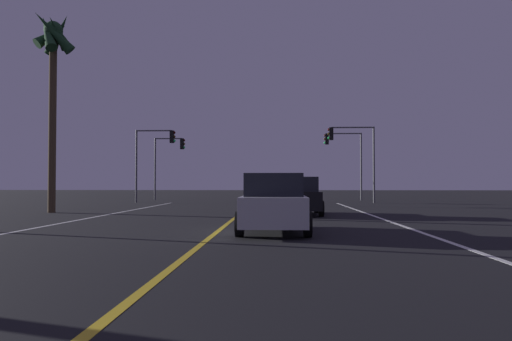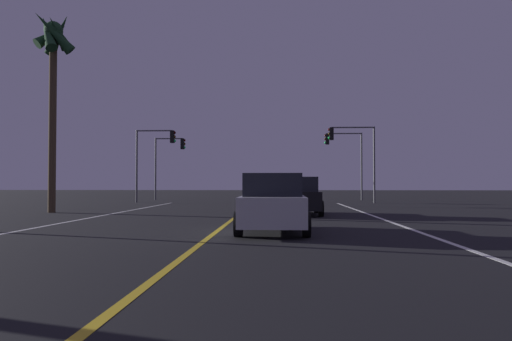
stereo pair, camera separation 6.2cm
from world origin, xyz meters
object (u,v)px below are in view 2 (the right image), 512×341
(traffic_light_near_right, at_px, (352,146))
(traffic_light_far_right, at_px, (344,150))
(palm_tree_left_mid, at_px, (53,53))
(car_ahead_far, at_px, (299,196))
(traffic_light_far_left, at_px, (170,154))
(car_lead_same_lane, at_px, (273,204))
(traffic_light_near_left, at_px, (156,149))

(traffic_light_near_right, relative_size, traffic_light_far_right, 0.98)
(traffic_light_far_right, distance_m, palm_tree_left_mid, 24.39)
(palm_tree_left_mid, bearing_deg, car_ahead_far, -4.60)
(traffic_light_far_left, height_order, palm_tree_left_mid, palm_tree_left_mid)
(car_lead_same_lane, relative_size, palm_tree_left_mid, 0.44)
(car_lead_same_lane, height_order, traffic_light_far_right, traffic_light_far_right)
(traffic_light_near_right, height_order, traffic_light_near_left, traffic_light_near_right)
(traffic_light_near_left, height_order, traffic_light_far_right, traffic_light_far_right)
(traffic_light_near_left, bearing_deg, traffic_light_far_right, 20.98)
(car_ahead_far, height_order, palm_tree_left_mid, palm_tree_left_mid)
(traffic_light_far_right, bearing_deg, traffic_light_far_left, -0.00)
(traffic_light_near_right, relative_size, traffic_light_near_left, 1.03)
(traffic_light_near_left, bearing_deg, car_lead_same_lane, -67.44)
(car_ahead_far, distance_m, traffic_light_near_left, 16.83)
(traffic_light_far_left, distance_m, palm_tree_left_mid, 18.30)
(car_lead_same_lane, distance_m, traffic_light_far_right, 27.60)
(car_ahead_far, xyz_separation_m, palm_tree_left_mid, (-11.85, 0.95, 6.92))
(traffic_light_far_right, relative_size, palm_tree_left_mid, 0.57)
(traffic_light_near_left, height_order, traffic_light_far_left, traffic_light_near_left)
(traffic_light_near_left, distance_m, traffic_light_far_left, 5.50)
(car_lead_same_lane, height_order, traffic_light_near_left, traffic_light_near_left)
(traffic_light_near_right, relative_size, traffic_light_far_left, 1.05)
(traffic_light_far_left, bearing_deg, palm_tree_left_mid, -95.69)
(car_lead_same_lane, xyz_separation_m, palm_tree_left_mid, (-10.81, 9.05, 6.92))
(car_lead_same_lane, relative_size, traffic_light_near_right, 0.79)
(traffic_light_far_right, xyz_separation_m, traffic_light_far_left, (-14.51, 0.00, -0.27))
(traffic_light_near_left, relative_size, traffic_light_far_right, 0.95)
(traffic_light_near_left, xyz_separation_m, palm_tree_left_mid, (-1.94, -12.29, 3.81))
(traffic_light_far_left, bearing_deg, car_ahead_far, -61.74)
(traffic_light_far_right, height_order, traffic_light_far_left, traffic_light_far_right)
(car_ahead_far, distance_m, traffic_light_far_left, 21.50)
(car_ahead_far, height_order, car_lead_same_lane, same)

